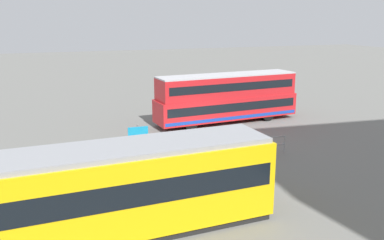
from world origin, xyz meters
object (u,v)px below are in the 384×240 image
at_px(tram_yellow, 111,190).
at_px(double_decker_bus, 227,98).
at_px(info_sign, 138,139).
at_px(pedestrian_near_railing, 207,149).
at_px(pedestrian_crossing, 250,152).

bearing_deg(tram_yellow, double_decker_bus, -128.98).
bearing_deg(double_decker_bus, tram_yellow, 51.02).
bearing_deg(info_sign, pedestrian_near_railing, 168.43).
height_order(tram_yellow, info_sign, tram_yellow).
xyz_separation_m(double_decker_bus, info_sign, (8.94, 7.84, -0.21)).
bearing_deg(double_decker_bus, info_sign, 41.27).
distance_m(double_decker_bus, tram_yellow, 18.24).
height_order(pedestrian_near_railing, pedestrian_crossing, pedestrian_crossing).
xyz_separation_m(tram_yellow, info_sign, (-2.54, -6.34, -0.06)).
relative_size(double_decker_bus, pedestrian_crossing, 6.70).
relative_size(tram_yellow, pedestrian_crossing, 7.24).
bearing_deg(pedestrian_near_railing, pedestrian_crossing, 141.68).
relative_size(pedestrian_near_railing, pedestrian_crossing, 0.99).
height_order(tram_yellow, pedestrian_crossing, tram_yellow).
relative_size(double_decker_bus, pedestrian_near_railing, 6.76).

